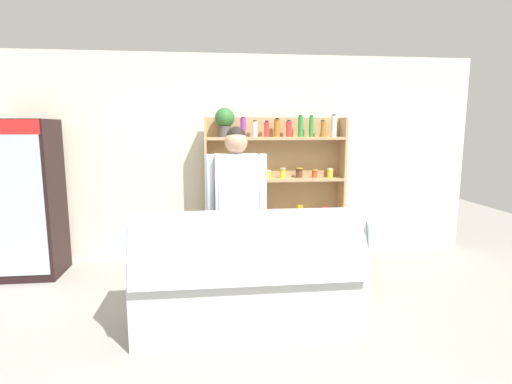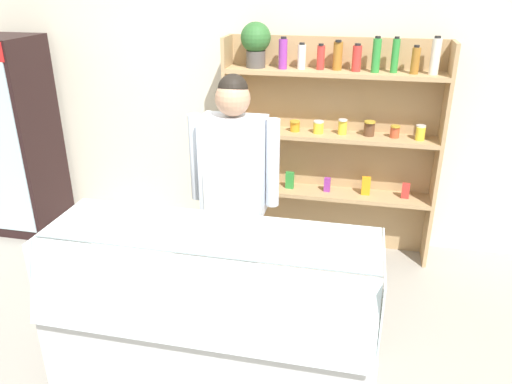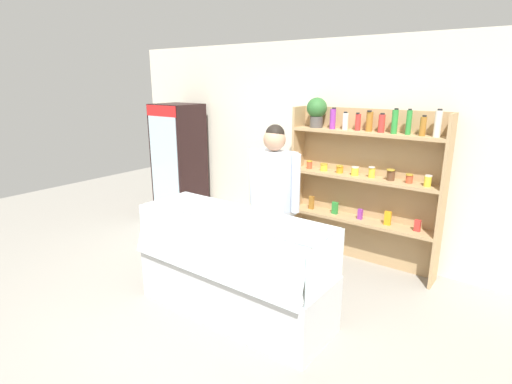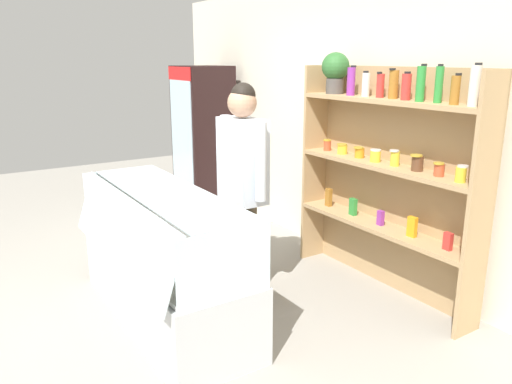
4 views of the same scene
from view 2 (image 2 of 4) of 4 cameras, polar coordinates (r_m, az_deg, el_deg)
The scene contains 6 objects.
ground_plane at distance 3.40m, azimuth -7.08°, elevation -20.37°, with size 12.00×12.00×0.00m, color gray.
back_wall at distance 4.61m, azimuth 0.84°, elevation 11.11°, with size 6.80×0.10×2.70m, color silver.
drinks_fridge at distance 5.29m, azimuth -26.07°, elevation 5.61°, with size 0.68×0.61×1.86m.
shelving_unit at distance 4.33m, azimuth 7.86°, elevation 6.90°, with size 1.81×0.29×2.00m.
deli_display_case at distance 3.21m, azimuth -5.00°, elevation -15.91°, with size 1.94×0.73×1.01m.
shop_clerk at distance 3.44m, azimuth -2.53°, elevation 1.58°, with size 0.63×0.25×1.77m.
Camera 2 is at (0.90, -2.28, 2.35)m, focal length 35.00 mm.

